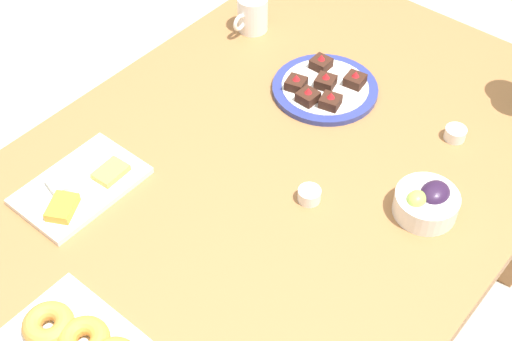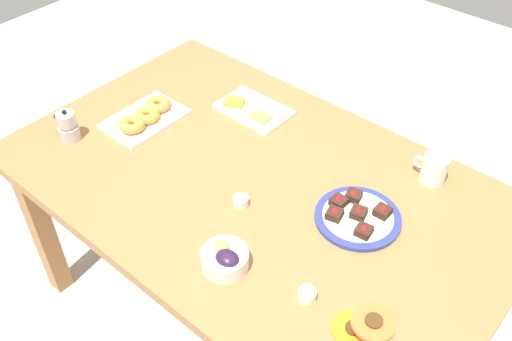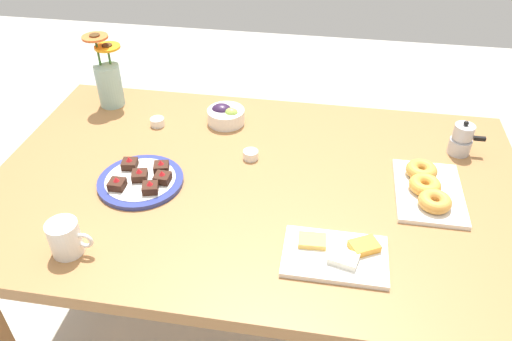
{
  "view_description": "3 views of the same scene",
  "coord_description": "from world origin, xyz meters",
  "px_view_note": "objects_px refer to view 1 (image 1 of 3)",
  "views": [
    {
      "loc": [
        0.78,
        0.65,
        1.85
      ],
      "look_at": [
        0.0,
        0.0,
        0.78
      ],
      "focal_mm": 50.0,
      "sensor_mm": 36.0,
      "label": 1
    },
    {
      "loc": [
        -0.86,
        1.0,
        1.97
      ],
      "look_at": [
        0.0,
        0.0,
        0.78
      ],
      "focal_mm": 40.0,
      "sensor_mm": 36.0,
      "label": 2
    },
    {
      "loc": [
        0.19,
        -1.16,
        1.67
      ],
      "look_at": [
        0.0,
        0.0,
        0.78
      ],
      "focal_mm": 35.0,
      "sensor_mm": 36.0,
      "label": 3
    }
  ],
  "objects_px": {
    "coffee_mug": "(252,14)",
    "jam_cup_berry": "(455,133)",
    "dining_table": "(256,209)",
    "grape_bowl": "(427,202)",
    "cheese_platter": "(80,187)",
    "jam_cup_honey": "(309,194)",
    "dessert_plate": "(325,88)"
  },
  "relations": [
    {
      "from": "coffee_mug",
      "to": "grape_bowl",
      "type": "height_order",
      "value": "coffee_mug"
    },
    {
      "from": "cheese_platter",
      "to": "jam_cup_berry",
      "type": "distance_m",
      "value": 0.83
    },
    {
      "from": "coffee_mug",
      "to": "jam_cup_berry",
      "type": "bearing_deg",
      "value": 87.44
    },
    {
      "from": "dining_table",
      "to": "jam_cup_berry",
      "type": "height_order",
      "value": "jam_cup_berry"
    },
    {
      "from": "coffee_mug",
      "to": "jam_cup_honey",
      "type": "xyz_separation_m",
      "value": [
        0.38,
        0.47,
        -0.03
      ]
    },
    {
      "from": "coffee_mug",
      "to": "cheese_platter",
      "type": "bearing_deg",
      "value": 7.74
    },
    {
      "from": "cheese_platter",
      "to": "dessert_plate",
      "type": "height_order",
      "value": "dessert_plate"
    },
    {
      "from": "grape_bowl",
      "to": "jam_cup_honey",
      "type": "distance_m",
      "value": 0.24
    },
    {
      "from": "coffee_mug",
      "to": "jam_cup_honey",
      "type": "bearing_deg",
      "value": 51.11
    },
    {
      "from": "coffee_mug",
      "to": "jam_cup_berry",
      "type": "distance_m",
      "value": 0.62
    },
    {
      "from": "dining_table",
      "to": "dessert_plate",
      "type": "xyz_separation_m",
      "value": [
        -0.34,
        -0.07,
        0.1
      ]
    },
    {
      "from": "coffee_mug",
      "to": "jam_cup_honey",
      "type": "relative_size",
      "value": 2.38
    },
    {
      "from": "grape_bowl",
      "to": "cheese_platter",
      "type": "xyz_separation_m",
      "value": [
        0.41,
        -0.58,
        -0.02
      ]
    },
    {
      "from": "grape_bowl",
      "to": "jam_cup_berry",
      "type": "height_order",
      "value": "grape_bowl"
    },
    {
      "from": "cheese_platter",
      "to": "dessert_plate",
      "type": "relative_size",
      "value": 1.02
    },
    {
      "from": "coffee_mug",
      "to": "cheese_platter",
      "type": "xyz_separation_m",
      "value": [
        0.67,
        0.09,
        -0.04
      ]
    },
    {
      "from": "cheese_platter",
      "to": "jam_cup_honey",
      "type": "distance_m",
      "value": 0.48
    },
    {
      "from": "dining_table",
      "to": "coffee_mug",
      "type": "bearing_deg",
      "value": -139.19
    },
    {
      "from": "coffee_mug",
      "to": "jam_cup_honey",
      "type": "height_order",
      "value": "coffee_mug"
    },
    {
      "from": "dining_table",
      "to": "jam_cup_berry",
      "type": "distance_m",
      "value": 0.48
    },
    {
      "from": "dining_table",
      "to": "jam_cup_honey",
      "type": "height_order",
      "value": "jam_cup_honey"
    },
    {
      "from": "coffee_mug",
      "to": "dessert_plate",
      "type": "bearing_deg",
      "value": 74.23
    },
    {
      "from": "jam_cup_honey",
      "to": "jam_cup_berry",
      "type": "xyz_separation_m",
      "value": [
        -0.36,
        0.14,
        0.0
      ]
    },
    {
      "from": "grape_bowl",
      "to": "jam_cup_honey",
      "type": "relative_size",
      "value": 2.71
    },
    {
      "from": "coffee_mug",
      "to": "jam_cup_berry",
      "type": "height_order",
      "value": "coffee_mug"
    },
    {
      "from": "coffee_mug",
      "to": "grape_bowl",
      "type": "bearing_deg",
      "value": 69.07
    },
    {
      "from": "coffee_mug",
      "to": "grape_bowl",
      "type": "distance_m",
      "value": 0.72
    },
    {
      "from": "jam_cup_honey",
      "to": "jam_cup_berry",
      "type": "relative_size",
      "value": 1.0
    },
    {
      "from": "grape_bowl",
      "to": "coffee_mug",
      "type": "bearing_deg",
      "value": -110.93
    },
    {
      "from": "cheese_platter",
      "to": "coffee_mug",
      "type": "bearing_deg",
      "value": -172.26
    },
    {
      "from": "grape_bowl",
      "to": "cheese_platter",
      "type": "bearing_deg",
      "value": -54.95
    },
    {
      "from": "dining_table",
      "to": "grape_bowl",
      "type": "relative_size",
      "value": 12.29
    }
  ]
}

